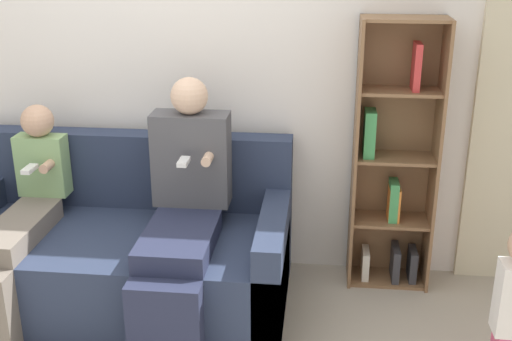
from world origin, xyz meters
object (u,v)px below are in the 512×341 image
at_px(adult_seated, 183,203).
at_px(couch, 122,251).
at_px(bookshelf, 393,165).
at_px(child_seated, 21,216).

bearing_deg(adult_seated, couch, 167.14).
height_order(adult_seated, bookshelf, bookshelf).
xyz_separation_m(couch, bookshelf, (1.49, 0.36, 0.44)).
distance_m(couch, bookshelf, 1.60).
bearing_deg(child_seated, bookshelf, 14.10).
distance_m(child_seated, bookshelf, 2.05).
relative_size(couch, child_seated, 1.75).
bearing_deg(child_seated, couch, 15.92).
relative_size(couch, adult_seated, 1.50).
bearing_deg(bookshelf, child_seated, -165.90).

